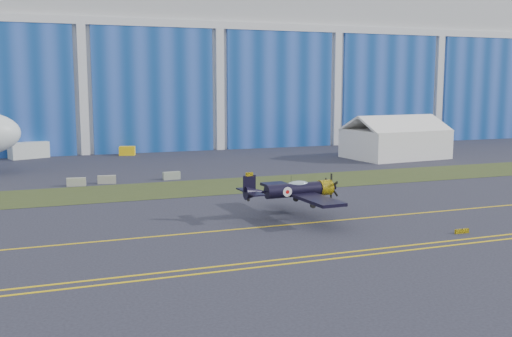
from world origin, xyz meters
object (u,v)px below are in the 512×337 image
object	(u,v)px
tug	(127,151)
warbird	(294,190)
tent	(395,136)
shipping_container	(29,150)

from	to	relation	value
tug	warbird	bearing A→B (deg)	-66.11
warbird	tent	xyz separation A→B (m)	(30.76, 31.88, 0.90)
tug	shipping_container	bearing A→B (deg)	-168.57
shipping_container	tug	bearing A→B (deg)	-26.84
warbird	tug	xyz separation A→B (m)	(-6.45, 49.22, -1.63)
tent	tug	size ratio (longest dim) A/B	6.26
tent	shipping_container	distance (m)	54.83
tent	tug	world-z (taller)	tent
warbird	shipping_container	bearing A→B (deg)	109.14
tent	shipping_container	world-z (taller)	tent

